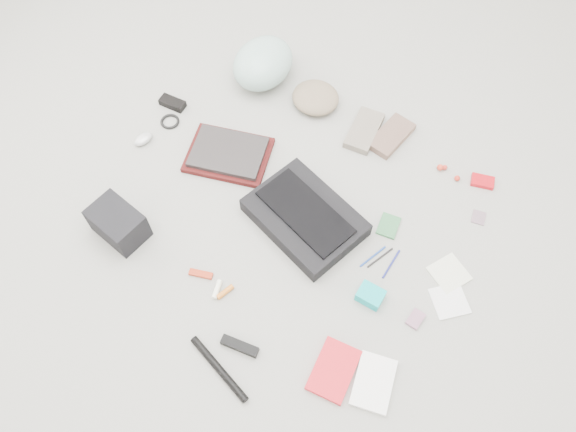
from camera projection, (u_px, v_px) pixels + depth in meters
The scene contains 33 objects.
ground_plane at pixel (288, 222), 2.29m from camera, with size 4.00×4.00×0.00m, color gray.
messenger_bag at pixel (305, 217), 2.26m from camera, with size 0.44×0.31×0.07m, color black.
bag_flap at pixel (305, 212), 2.22m from camera, with size 0.40×0.18×0.01m, color black.
laptop_sleeve at pixel (229, 155), 2.44m from camera, with size 0.35×0.26×0.02m, color #430F0F.
laptop at pixel (228, 152), 2.42m from camera, with size 0.31×0.22×0.02m, color black.
bike_helmet at pixel (263, 63), 2.60m from camera, with size 0.26×0.32×0.19m, color #9FC7BD.
beanie at pixel (315, 98), 2.57m from camera, with size 0.22×0.21×0.08m, color #7F6D55.
mitten_left at pixel (364, 130), 2.50m from camera, with size 0.11×0.23×0.03m, color gray.
mitten_right at pixel (391, 136), 2.49m from camera, with size 0.11×0.23×0.03m, color brown.
power_brick at pixel (173, 103), 2.58m from camera, with size 0.12×0.05×0.03m, color black.
cable_coil at pixel (170, 121), 2.54m from camera, with size 0.09×0.09×0.01m, color black.
mouse at pixel (143, 139), 2.48m from camera, with size 0.06×0.09×0.03m, color #ADADAD.
camera_bag at pixel (118, 223), 2.21m from camera, with size 0.21×0.15×0.14m, color black.
multitool at pixel (201, 274), 2.16m from camera, with size 0.09×0.03×0.01m, color #A02810.
toiletry_tube_white at pixel (217, 289), 2.13m from camera, with size 0.02×0.02×0.07m, color white.
toiletry_tube_orange at pixel (225, 292), 2.12m from camera, with size 0.02×0.02×0.07m, color #C7691E.
u_lock at pixel (240, 346), 2.02m from camera, with size 0.14×0.04×0.03m, color black.
bike_pump at pixel (219, 369), 1.98m from camera, with size 0.03×0.03×0.30m, color black.
book_red at pixel (334, 370), 1.98m from camera, with size 0.14×0.20×0.02m, color red.
book_white at pixel (374, 382), 1.95m from camera, with size 0.13×0.19×0.02m, color white.
notepad at pixel (388, 226), 2.27m from camera, with size 0.08×0.10×0.01m, color #2F673C.
pen_blue at pixel (373, 257), 2.20m from camera, with size 0.01×0.01×0.14m, color navy.
pen_black at pixel (380, 258), 2.20m from camera, with size 0.01×0.01×0.13m, color black.
pen_navy at pixel (391, 264), 2.19m from camera, with size 0.01×0.01×0.14m, color navy.
accordion_wallet at pixel (370, 295), 2.10m from camera, with size 0.10×0.08×0.05m, color #06B0B3.
card_deck at pixel (415, 319), 2.07m from camera, with size 0.05×0.07×0.01m, color gray.
napkin_top at pixel (449, 273), 2.17m from camera, with size 0.13×0.13×0.01m, color beige.
napkin_bottom at pixel (449, 301), 2.11m from camera, with size 0.13×0.13×0.01m, color silver.
lollipop_a at pixel (440, 167), 2.41m from camera, with size 0.03×0.03×0.03m, color red.
lollipop_b at pixel (445, 167), 2.41m from camera, with size 0.02×0.02×0.02m, color #B32B20.
lollipop_c at pixel (457, 178), 2.38m from camera, with size 0.02×0.02×0.02m, color red.
altoids_tin at pixel (482, 181), 2.37m from camera, with size 0.09×0.06×0.02m, color red.
stamp_sheet at pixel (479, 217), 2.30m from camera, with size 0.05×0.06×0.00m, color slate.
Camera 1 is at (0.57, -0.96, 1.99)m, focal length 35.00 mm.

